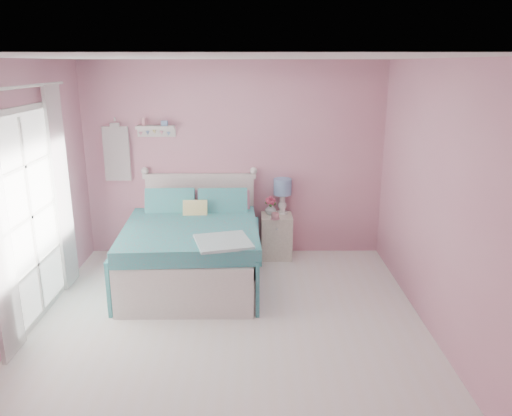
{
  "coord_description": "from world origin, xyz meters",
  "views": [
    {
      "loc": [
        0.26,
        -4.35,
        2.56
      ],
      "look_at": [
        0.29,
        1.2,
        0.94
      ],
      "focal_mm": 35.0,
      "sensor_mm": 36.0,
      "label": 1
    }
  ],
  "objects_px": {
    "bed": "(193,250)",
    "table_lamp": "(283,189)",
    "vase": "(271,209)",
    "teacup": "(275,216)",
    "nightstand": "(276,236)"
  },
  "relations": [
    {
      "from": "table_lamp",
      "to": "vase",
      "type": "distance_m",
      "value": 0.31
    },
    {
      "from": "nightstand",
      "to": "vase",
      "type": "xyz_separation_m",
      "value": [
        -0.08,
        0.04,
        0.37
      ]
    },
    {
      "from": "vase",
      "to": "teacup",
      "type": "relative_size",
      "value": 1.46
    },
    {
      "from": "bed",
      "to": "table_lamp",
      "type": "distance_m",
      "value": 1.5
    },
    {
      "from": "nightstand",
      "to": "teacup",
      "type": "distance_m",
      "value": 0.38
    },
    {
      "from": "teacup",
      "to": "table_lamp",
      "type": "bearing_deg",
      "value": 68.02
    },
    {
      "from": "bed",
      "to": "vase",
      "type": "xyz_separation_m",
      "value": [
        0.95,
        0.8,
        0.28
      ]
    },
    {
      "from": "bed",
      "to": "teacup",
      "type": "xyz_separation_m",
      "value": [
        1.01,
        0.59,
        0.24
      ]
    },
    {
      "from": "bed",
      "to": "nightstand",
      "type": "relative_size",
      "value": 3.34
    },
    {
      "from": "bed",
      "to": "table_lamp",
      "type": "xyz_separation_m",
      "value": [
        1.12,
        0.85,
        0.53
      ]
    },
    {
      "from": "nightstand",
      "to": "vase",
      "type": "bearing_deg",
      "value": 153.36
    },
    {
      "from": "nightstand",
      "to": "table_lamp",
      "type": "height_order",
      "value": "table_lamp"
    },
    {
      "from": "bed",
      "to": "table_lamp",
      "type": "relative_size",
      "value": 4.15
    },
    {
      "from": "bed",
      "to": "teacup",
      "type": "bearing_deg",
      "value": 27.13
    },
    {
      "from": "nightstand",
      "to": "vase",
      "type": "distance_m",
      "value": 0.38
    }
  ]
}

